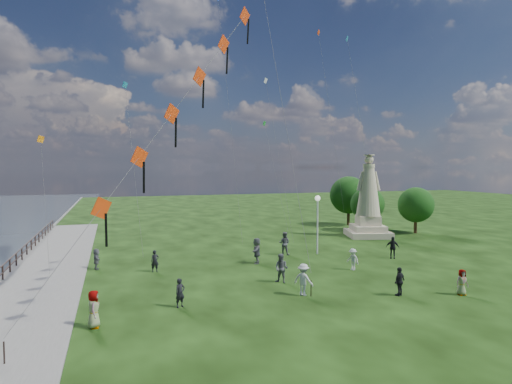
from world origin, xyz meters
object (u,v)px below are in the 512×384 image
object	(u,v)px
lamppost	(317,212)
person_1	(281,268)
person_3	(400,281)
person_11	(257,251)
person_7	(284,243)
person_9	(392,247)
statue	(368,206)
person_5	(96,259)
person_6	(155,261)
person_8	(353,259)
person_4	(462,282)
person_10	(94,309)
person_0	(180,293)
person_2	(303,280)

from	to	relation	value
lamppost	person_1	size ratio (longest dim) A/B	2.68
person_3	person_11	size ratio (longest dim) A/B	0.85
person_7	person_9	xyz separation A→B (m)	(7.48, -3.93, -0.08)
lamppost	person_9	distance (m)	6.43
statue	person_11	xyz separation A→B (m)	(-14.74, -7.93, -2.22)
lamppost	person_5	world-z (taller)	lamppost
person_6	person_8	size ratio (longest dim) A/B	0.99
person_3	person_7	world-z (taller)	person_7
person_5	person_4	bearing A→B (deg)	-128.03
person_10	person_3	bearing A→B (deg)	-88.25
statue	person_1	world-z (taller)	statue
person_3	person_11	xyz separation A→B (m)	(-4.89, 10.11, 0.14)
person_6	statue	bearing A→B (deg)	14.84
person_11	person_7	bearing A→B (deg)	146.81
person_3	person_10	size ratio (longest dim) A/B	0.95
lamppost	person_1	distance (m)	9.83
person_11	lamppost	bearing A→B (deg)	127.86
person_7	person_6	bearing A→B (deg)	48.69
person_0	person_8	world-z (taller)	person_8
person_2	person_8	world-z (taller)	person_2
person_1	person_6	xyz separation A→B (m)	(-7.08, 5.33, -0.15)
person_4	person_10	distance (m)	19.20
person_3	person_4	world-z (taller)	person_3
person_0	person_2	xyz separation A→B (m)	(6.77, -0.16, 0.15)
statue	person_3	distance (m)	20.70
person_1	person_3	distance (m)	6.88
person_1	person_10	size ratio (longest dim) A/B	1.07
person_0	person_11	size ratio (longest dim) A/B	0.78
statue	lamppost	size ratio (longest dim) A/B	1.75
person_4	lamppost	bearing A→B (deg)	106.65
statue	person_9	xyz separation A→B (m)	(-4.16, -9.69, -2.31)
person_4	person_10	xyz separation A→B (m)	(-19.15, 1.36, 0.11)
person_0	person_7	distance (m)	14.40
statue	person_0	size ratio (longest dim) A/B	5.71
person_5	person_10	xyz separation A→B (m)	(0.25, -11.51, 0.11)
person_11	person_9	bearing A→B (deg)	102.37
person_2	person_7	size ratio (longest dim) A/B	0.95
statue	person_4	world-z (taller)	statue
person_7	person_3	bearing A→B (deg)	133.87
statue	person_5	world-z (taller)	statue
lamppost	person_11	world-z (taller)	lamppost
person_9	person_11	bearing A→B (deg)	-156.46
lamppost	person_8	bearing A→B (deg)	-91.94
person_2	person_6	world-z (taller)	person_2
person_0	person_10	bearing A→B (deg)	177.33
person_8	person_6	bearing A→B (deg)	-126.13
person_7	person_9	size ratio (longest dim) A/B	1.09
person_11	person_8	bearing A→B (deg)	75.58
person_6	person_7	xyz separation A→B (m)	(10.49, 2.44, 0.19)
person_5	person_9	distance (m)	22.03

